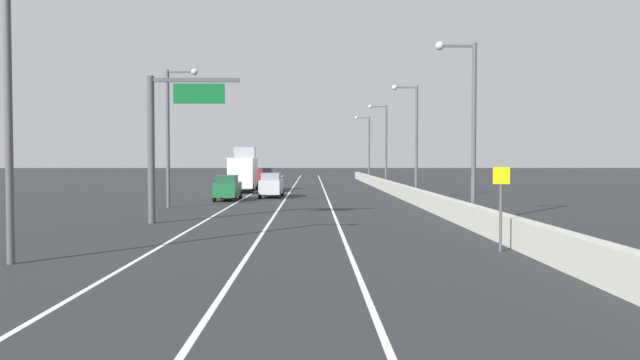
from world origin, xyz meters
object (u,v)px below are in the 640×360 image
(lamp_post_right_fifth, at_px, (367,144))
(lamp_post_left_mid, at_px, (172,128))
(lamp_post_right_third, at_px, (413,133))
(car_green_1, at_px, (228,188))
(box_truck, at_px, (243,171))
(car_black_0, at_px, (266,175))
(car_red_3, at_px, (256,177))
(lamp_post_left_near, at_px, (17,91))
(car_silver_2, at_px, (271,185))
(lamp_post_right_fourth, at_px, (384,140))
(lamp_post_right_second, at_px, (469,118))
(overhead_sign_gantry, at_px, (166,131))
(speed_advisory_sign, at_px, (501,202))

(lamp_post_right_fifth, bearing_deg, lamp_post_left_mid, -110.51)
(lamp_post_right_third, height_order, car_green_1, lamp_post_right_third)
(box_truck, bearing_deg, lamp_post_right_fifth, 59.89)
(car_black_0, relative_size, car_red_3, 0.93)
(lamp_post_left_near, bearing_deg, car_silver_2, 80.45)
(lamp_post_right_fourth, xyz_separation_m, car_green_1, (-14.66, -19.58, -4.38))
(lamp_post_right_third, distance_m, car_silver_2, 12.77)
(lamp_post_right_second, height_order, lamp_post_right_third, same)
(overhead_sign_gantry, bearing_deg, lamp_post_left_near, -97.84)
(overhead_sign_gantry, distance_m, box_truck, 30.58)
(lamp_post_right_second, relative_size, lamp_post_left_mid, 1.00)
(car_red_3, bearing_deg, lamp_post_right_third, -60.49)
(car_silver_2, relative_size, box_truck, 0.62)
(lamp_post_left_near, distance_m, car_black_0, 70.94)
(car_green_1, bearing_deg, lamp_post_right_fifth, 69.17)
(lamp_post_right_second, bearing_deg, lamp_post_left_near, -144.00)
(lamp_post_right_third, bearing_deg, lamp_post_right_fourth, 90.76)
(lamp_post_right_fourth, xyz_separation_m, car_red_3, (-14.94, 8.33, -4.34))
(speed_advisory_sign, height_order, lamp_post_right_second, lamp_post_right_second)
(lamp_post_right_fourth, bearing_deg, lamp_post_right_second, -89.86)
(lamp_post_right_fifth, bearing_deg, overhead_sign_gantry, -105.31)
(car_black_0, relative_size, box_truck, 0.57)
(overhead_sign_gantry, xyz_separation_m, lamp_post_left_near, (-1.70, -12.32, 0.66))
(lamp_post_right_third, distance_m, car_red_3, 31.14)
(lamp_post_left_near, bearing_deg, speed_advisory_sign, 8.73)
(lamp_post_left_mid, xyz_separation_m, car_silver_2, (5.87, 11.57, -4.34))
(lamp_post_right_fourth, distance_m, lamp_post_left_near, 52.40)
(speed_advisory_sign, xyz_separation_m, box_truck, (-13.53, 40.35, 0.30))
(car_red_3, xyz_separation_m, box_truck, (0.13, -15.07, 1.02))
(car_green_1, bearing_deg, box_truck, 90.68)
(overhead_sign_gantry, distance_m, lamp_post_right_third, 24.40)
(lamp_post_right_fourth, xyz_separation_m, lamp_post_left_mid, (-17.31, -27.31, 0.00))
(lamp_post_left_mid, bearing_deg, lamp_post_right_second, -29.14)
(car_silver_2, bearing_deg, car_red_3, 98.28)
(lamp_post_right_fifth, relative_size, lamp_post_left_near, 1.00)
(speed_advisory_sign, relative_size, car_green_1, 0.66)
(lamp_post_right_fifth, xyz_separation_m, box_truck, (-14.64, -25.25, -3.32))
(lamp_post_left_mid, distance_m, car_silver_2, 13.68)
(lamp_post_right_second, height_order, lamp_post_left_mid, same)
(speed_advisory_sign, height_order, lamp_post_right_fourth, lamp_post_right_fourth)
(car_black_0, height_order, car_green_1, car_green_1)
(overhead_sign_gantry, xyz_separation_m, car_green_1, (0.76, 17.62, -3.73))
(lamp_post_left_mid, bearing_deg, car_red_3, 86.20)
(lamp_post_right_third, distance_m, box_truck, 19.40)
(car_red_3, bearing_deg, speed_advisory_sign, -76.15)
(lamp_post_left_near, relative_size, lamp_post_left_mid, 1.00)
(box_truck, bearing_deg, lamp_post_right_fourth, 24.46)
(car_green_1, bearing_deg, overhead_sign_gantry, -92.48)
(car_green_1, bearing_deg, car_red_3, 90.57)
(lamp_post_right_second, xyz_separation_m, lamp_post_left_mid, (-17.40, 9.70, 0.00))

